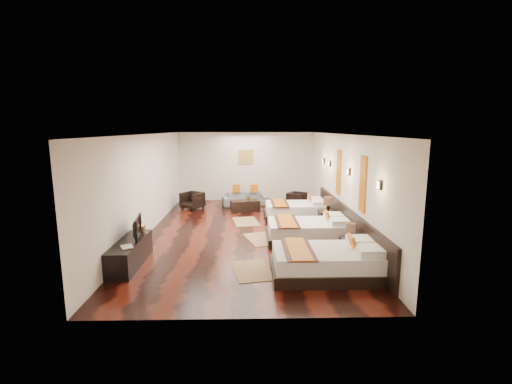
{
  "coord_description": "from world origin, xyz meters",
  "views": [
    {
      "loc": [
        0.08,
        -9.93,
        2.97
      ],
      "look_at": [
        0.33,
        0.45,
        1.1
      ],
      "focal_mm": 25.03,
      "sensor_mm": 36.0,
      "label": 1
    }
  ],
  "objects_px": {
    "nightstand_a": "(350,246)",
    "nightstand_b": "(327,218)",
    "bed_far": "(296,210)",
    "tv_console": "(130,253)",
    "armchair_right": "(297,200)",
    "table_plant": "(249,197)",
    "bed_near": "(328,262)",
    "figurine": "(139,225)",
    "sofa": "(245,199)",
    "tv": "(134,227)",
    "coffee_table": "(245,206)",
    "bed_mid": "(309,231)",
    "book": "(121,248)",
    "armchair_left": "(192,201)"
  },
  "relations": [
    {
      "from": "coffee_table",
      "to": "table_plant",
      "type": "bearing_deg",
      "value": 31.32
    },
    {
      "from": "table_plant",
      "to": "armchair_left",
      "type": "bearing_deg",
      "value": 170.6
    },
    {
      "from": "bed_mid",
      "to": "nightstand_b",
      "type": "xyz_separation_m",
      "value": [
        0.75,
        1.17,
        0.06
      ]
    },
    {
      "from": "book",
      "to": "bed_mid",
      "type": "bearing_deg",
      "value": 26.2
    },
    {
      "from": "figurine",
      "to": "coffee_table",
      "type": "distance_m",
      "value": 5.05
    },
    {
      "from": "tv",
      "to": "coffee_table",
      "type": "relative_size",
      "value": 0.82
    },
    {
      "from": "tv",
      "to": "book",
      "type": "distance_m",
      "value": 0.77
    },
    {
      "from": "armchair_left",
      "to": "tv_console",
      "type": "bearing_deg",
      "value": -62.13
    },
    {
      "from": "table_plant",
      "to": "coffee_table",
      "type": "bearing_deg",
      "value": -148.68
    },
    {
      "from": "bed_near",
      "to": "book",
      "type": "xyz_separation_m",
      "value": [
        -4.2,
        0.16,
        0.27
      ]
    },
    {
      "from": "bed_near",
      "to": "nightstand_a",
      "type": "distance_m",
      "value": 1.25
    },
    {
      "from": "bed_mid",
      "to": "book",
      "type": "bearing_deg",
      "value": -153.8
    },
    {
      "from": "bed_near",
      "to": "nightstand_b",
      "type": "height_order",
      "value": "nightstand_b"
    },
    {
      "from": "figurine",
      "to": "sofa",
      "type": "relative_size",
      "value": 0.18
    },
    {
      "from": "nightstand_b",
      "to": "figurine",
      "type": "xyz_separation_m",
      "value": [
        -4.95,
        -2.03,
        0.37
      ]
    },
    {
      "from": "bed_near",
      "to": "book",
      "type": "relative_size",
      "value": 7.62
    },
    {
      "from": "tv",
      "to": "coffee_table",
      "type": "xyz_separation_m",
      "value": [
        2.43,
        4.84,
        -0.59
      ]
    },
    {
      "from": "nightstand_b",
      "to": "coffee_table",
      "type": "distance_m",
      "value": 3.4
    },
    {
      "from": "bed_near",
      "to": "armchair_left",
      "type": "relative_size",
      "value": 3.15
    },
    {
      "from": "bed_far",
      "to": "armchair_right",
      "type": "distance_m",
      "value": 1.74
    },
    {
      "from": "nightstand_b",
      "to": "sofa",
      "type": "relative_size",
      "value": 0.55
    },
    {
      "from": "table_plant",
      "to": "sofa",
      "type": "bearing_deg",
      "value": 97.55
    },
    {
      "from": "table_plant",
      "to": "tv",
      "type": "bearing_deg",
      "value": -117.52
    },
    {
      "from": "nightstand_a",
      "to": "nightstand_b",
      "type": "bearing_deg",
      "value": 90.0
    },
    {
      "from": "figurine",
      "to": "coffee_table",
      "type": "height_order",
      "value": "figurine"
    },
    {
      "from": "armchair_left",
      "to": "coffee_table",
      "type": "bearing_deg",
      "value": 21.09
    },
    {
      "from": "bed_far",
      "to": "coffee_table",
      "type": "height_order",
      "value": "bed_far"
    },
    {
      "from": "bed_near",
      "to": "tv_console",
      "type": "relative_size",
      "value": 1.23
    },
    {
      "from": "sofa",
      "to": "armchair_left",
      "type": "bearing_deg",
      "value": -174.48
    },
    {
      "from": "bed_near",
      "to": "bed_mid",
      "type": "distance_m",
      "value": 2.23
    },
    {
      "from": "tv_console",
      "to": "figurine",
      "type": "bearing_deg",
      "value": 90.0
    },
    {
      "from": "bed_mid",
      "to": "nightstand_b",
      "type": "bearing_deg",
      "value": 57.34
    },
    {
      "from": "bed_near",
      "to": "tv_console",
      "type": "distance_m",
      "value": 4.25
    },
    {
      "from": "armchair_right",
      "to": "table_plant",
      "type": "distance_m",
      "value": 1.95
    },
    {
      "from": "armchair_left",
      "to": "coffee_table",
      "type": "relative_size",
      "value": 0.7
    },
    {
      "from": "armchair_right",
      "to": "book",
      "type": "bearing_deg",
      "value": 177.84
    },
    {
      "from": "bed_far",
      "to": "tv_console",
      "type": "xyz_separation_m",
      "value": [
        -4.2,
        -4.03,
        0.01
      ]
    },
    {
      "from": "sofa",
      "to": "coffee_table",
      "type": "xyz_separation_m",
      "value": [
        0.0,
        -1.05,
        -0.06
      ]
    },
    {
      "from": "tv_console",
      "to": "tv",
      "type": "height_order",
      "value": "tv"
    },
    {
      "from": "nightstand_a",
      "to": "tv",
      "type": "relative_size",
      "value": 1.0
    },
    {
      "from": "nightstand_a",
      "to": "figurine",
      "type": "xyz_separation_m",
      "value": [
        -4.95,
        0.37,
        0.42
      ]
    },
    {
      "from": "bed_near",
      "to": "table_plant",
      "type": "relative_size",
      "value": 8.62
    },
    {
      "from": "bed_far",
      "to": "armchair_right",
      "type": "xyz_separation_m",
      "value": [
        0.25,
        1.72,
        0.02
      ]
    },
    {
      "from": "tv",
      "to": "figurine",
      "type": "xyz_separation_m",
      "value": [
        -0.05,
        0.48,
        -0.08
      ]
    },
    {
      "from": "tv",
      "to": "book",
      "type": "xyz_separation_m",
      "value": [
        -0.05,
        -0.73,
        -0.22
      ]
    },
    {
      "from": "tv_console",
      "to": "coffee_table",
      "type": "bearing_deg",
      "value": 63.92
    },
    {
      "from": "armchair_left",
      "to": "armchair_right",
      "type": "xyz_separation_m",
      "value": [
        3.93,
        0.25,
        -0.03
      ]
    },
    {
      "from": "figurine",
      "to": "tv_console",
      "type": "bearing_deg",
      "value": -90.0
    },
    {
      "from": "armchair_left",
      "to": "book",
      "type": "bearing_deg",
      "value": -61.68
    },
    {
      "from": "bed_far",
      "to": "coffee_table",
      "type": "relative_size",
      "value": 2.05
    }
  ]
}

